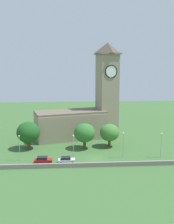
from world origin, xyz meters
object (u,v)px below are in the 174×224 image
Objects in this scene: church at (84,111)px; car_red at (43,160)px; tree_riverside_east at (85,133)px; streetlamp_west_end at (19,144)px; streetlamp_west_mid at (73,143)px; tree_riverside_west at (28,132)px; streetlamp_east_mid at (161,141)px; car_white at (66,160)px; tree_by_tower at (109,133)px; streetlamp_central at (123,141)px.

church is 30.30m from car_red.
tree_riverside_east is (-0.65, -14.25, -4.23)m from church.
church is 30.56m from streetlamp_west_end.
church reaches higher than car_red.
tree_riverside_west is (-13.63, 10.55, 0.58)m from streetlamp_west_mid.
church reaches higher than streetlamp_east_mid.
car_white is 0.53× the size of tree_riverside_west.
car_white is 4.90m from streetlamp_west_mid.
tree_riverside_west is 1.16× the size of tree_by_tower.
streetlamp_west_mid is 17.24m from tree_riverside_west.
car_white is 0.63× the size of streetlamp_east_mid.
streetlamp_central is at bearing -67.80° from church.
streetlamp_central is 13.82m from tree_riverside_east.
tree_riverside_west is (-5.54, 12.96, 4.33)m from car_red.
streetlamp_west_mid is (-4.33, -23.95, -4.55)m from church.
church is at bearing 112.20° from streetlamp_central.
tree_riverside_west is (-11.73, 12.88, 4.44)m from car_white.
tree_by_tower is (13.57, 13.45, 3.76)m from car_white.
streetlamp_central reaches higher than streetlamp_east_mid.
church is 14.88m from tree_riverside_east.
car_white is 13.56m from streetlamp_west_end.
streetlamp_east_mid is 39.64m from tree_riverside_west.
tree_riverside_east is at bearing 45.81° from car_red.
tree_riverside_east reaches higher than car_red.
church is 15.50m from tree_by_tower.
streetlamp_central is 1.03× the size of streetlamp_east_mid.
car_white is 0.63× the size of streetlamp_west_end.
streetlamp_east_mid is 0.90× the size of tree_riverside_east.
church reaches higher than tree_riverside_east.
tree_riverside_west is 1.07× the size of tree_riverside_east.
church is 22.75m from tree_riverside_west.
tree_riverside_east reaches higher than streetlamp_central.
tree_by_tower reaches higher than car_red.
streetlamp_central reaches higher than tree_by_tower.
tree_riverside_west is 17.33m from tree_riverside_east.
church is 28.29m from car_white.
church is 3.91× the size of tree_riverside_west.
tree_by_tower is (7.34, -12.83, -4.65)m from church.
tree_riverside_west is at bearing 132.31° from car_white.
car_red is 0.66× the size of streetlamp_east_mid.
car_red is 6.19m from car_white.
car_white is 0.61× the size of tree_by_tower.
tree_riverside_east is at bearing -92.60° from church.
tree_riverside_east is at bearing 137.86° from streetlamp_central.
streetlamp_west_mid is 16.11m from tree_by_tower.
car_white is 19.47m from tree_by_tower.
streetlamp_east_mid is (32.66, 2.40, 3.80)m from car_red.
streetlamp_west_mid is (1.90, 2.33, 3.86)m from car_white.
tree_by_tower is at bearing 43.60° from streetlamp_west_mid.
tree_by_tower is at bearing 34.39° from car_red.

